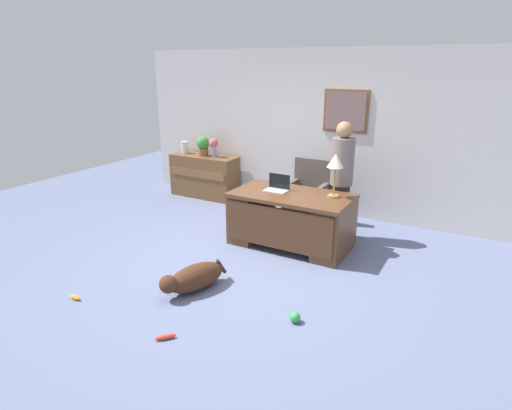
# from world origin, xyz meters

# --- Properties ---
(ground_plane) EXTENTS (12.00, 12.00, 0.00)m
(ground_plane) POSITION_xyz_m (0.00, 0.00, 0.00)
(ground_plane) COLOR slate
(back_wall) EXTENTS (7.00, 0.16, 2.70)m
(back_wall) POSITION_xyz_m (0.00, 2.60, 1.35)
(back_wall) COLOR silver
(back_wall) RESTS_ON ground_plane
(desk) EXTENTS (1.63, 0.90, 0.76)m
(desk) POSITION_xyz_m (0.26, 0.92, 0.41)
(desk) COLOR brown
(desk) RESTS_ON ground_plane
(credenza) EXTENTS (1.32, 0.50, 0.80)m
(credenza) POSITION_xyz_m (-2.18, 2.25, 0.40)
(credenza) COLOR brown
(credenza) RESTS_ON ground_plane
(armchair) EXTENTS (0.60, 0.59, 1.03)m
(armchair) POSITION_xyz_m (0.13, 1.87, 0.47)
(armchair) COLOR #564C47
(armchair) RESTS_ON ground_plane
(person_standing) EXTENTS (0.32, 0.32, 1.71)m
(person_standing) POSITION_xyz_m (0.76, 1.53, 0.88)
(person_standing) COLOR #262323
(person_standing) RESTS_ON ground_plane
(dog_lying) EXTENTS (0.52, 0.85, 0.30)m
(dog_lying) POSITION_xyz_m (-0.15, -0.76, 0.15)
(dog_lying) COLOR #472819
(dog_lying) RESTS_ON ground_plane
(laptop) EXTENTS (0.32, 0.22, 0.22)m
(laptop) POSITION_xyz_m (0.02, 0.99, 0.81)
(laptop) COLOR #B2B5BA
(laptop) RESTS_ON desk
(desk_lamp) EXTENTS (0.22, 0.22, 0.58)m
(desk_lamp) POSITION_xyz_m (0.80, 1.10, 1.21)
(desk_lamp) COLOR #9E8447
(desk_lamp) RESTS_ON desk
(vase_with_flowers) EXTENTS (0.17, 0.17, 0.35)m
(vase_with_flowers) POSITION_xyz_m (-1.95, 2.25, 1.01)
(vase_with_flowers) COLOR #998AC1
(vase_with_flowers) RESTS_ON credenza
(vase_empty) EXTENTS (0.14, 0.14, 0.23)m
(vase_empty) POSITION_xyz_m (-2.62, 2.25, 0.91)
(vase_empty) COLOR silver
(vase_empty) RESTS_ON credenza
(potted_plant) EXTENTS (0.24, 0.24, 0.36)m
(potted_plant) POSITION_xyz_m (-2.18, 2.25, 1.00)
(potted_plant) COLOR brown
(potted_plant) RESTS_ON credenza
(dog_toy_ball) EXTENTS (0.11, 0.11, 0.11)m
(dog_toy_ball) POSITION_xyz_m (1.11, -0.77, 0.05)
(dog_toy_ball) COLOR green
(dog_toy_ball) RESTS_ON ground_plane
(dog_toy_bone) EXTENTS (0.17, 0.18, 0.05)m
(dog_toy_bone) POSITION_xyz_m (0.18, -1.62, 0.03)
(dog_toy_bone) COLOR #E53F33
(dog_toy_bone) RESTS_ON ground_plane
(dog_toy_plush) EXTENTS (0.15, 0.06, 0.05)m
(dog_toy_plush) POSITION_xyz_m (-1.16, -1.56, 0.03)
(dog_toy_plush) COLOR orange
(dog_toy_plush) RESTS_ON ground_plane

